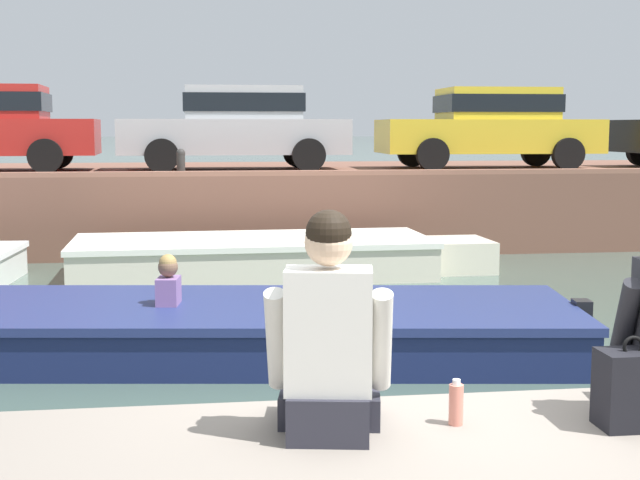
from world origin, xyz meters
TOP-DOWN VIEW (x-y plane):
  - ground_plane at (0.00, 5.25)m, footprint 400.00×400.00m
  - far_quay_wall at (0.00, 13.49)m, footprint 60.00×6.00m
  - far_wall_coping at (0.00, 10.61)m, footprint 60.00×0.24m
  - boat_moored_central_cream at (-0.07, 8.85)m, footprint 6.23×2.19m
  - motorboat_passing at (-0.79, 4.30)m, footprint 7.32×2.85m
  - car_left_inner_silver at (-0.37, 12.67)m, footprint 4.19×2.01m
  - car_centre_yellow at (4.52, 12.67)m, footprint 4.20×1.92m
  - mooring_bollard_mid at (-1.39, 10.74)m, footprint 0.15×0.15m
  - person_seated_left at (-0.53, -0.49)m, footprint 0.57×0.58m
  - bottle_drink at (0.04, -0.45)m, footprint 0.06×0.06m
  - backpack_on_ledge at (0.78, -0.57)m, footprint 0.28×0.24m

SIDE VIEW (x-z plane):
  - ground_plane at x=0.00m, z-range 0.00..0.00m
  - motorboat_passing at x=-0.79m, z-range -0.24..0.73m
  - boat_moored_central_cream at x=-0.07m, z-range 0.00..0.56m
  - far_quay_wall at x=0.00m, z-range 0.00..1.38m
  - bottle_drink at x=0.04m, z-range 0.87..1.07m
  - backpack_on_ledge at x=0.78m, z-range 0.84..1.24m
  - person_seated_left at x=-0.53m, z-range 0.76..1.73m
  - far_wall_coping at x=0.00m, z-range 1.38..1.46m
  - mooring_bollard_mid at x=-1.39m, z-range 1.39..1.84m
  - car_centre_yellow at x=4.52m, z-range 1.45..2.99m
  - car_left_inner_silver at x=-0.37m, z-range 1.45..2.99m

